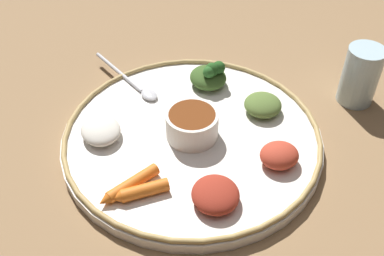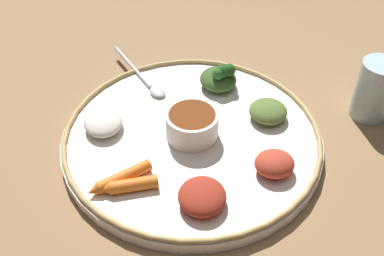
{
  "view_description": "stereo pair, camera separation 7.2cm",
  "coord_description": "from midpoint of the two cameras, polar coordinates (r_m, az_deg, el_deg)",
  "views": [
    {
      "loc": [
        -0.42,
        0.32,
        0.52
      ],
      "look_at": [
        0.0,
        0.0,
        0.03
      ],
      "focal_mm": 43.99,
      "sensor_mm": 36.0,
      "label": 1
    },
    {
      "loc": [
        -0.46,
        0.26,
        0.52
      ],
      "look_at": [
        0.0,
        0.0,
        0.03
      ],
      "focal_mm": 43.99,
      "sensor_mm": 36.0,
      "label": 2
    }
  ],
  "objects": [
    {
      "name": "drinking_glass",
      "position": [
        0.83,
        17.34,
        5.59
      ],
      "size": [
        0.06,
        0.06,
        0.1
      ],
      "color": "silver",
      "rests_on": "ground_plane"
    },
    {
      "name": "ground_plane",
      "position": [
        0.74,
        -2.77,
        -1.97
      ],
      "size": [
        2.4,
        2.4,
        0.0
      ],
      "primitive_type": "plane",
      "color": "olive"
    },
    {
      "name": "mound_beet",
      "position": [
        0.63,
        -0.42,
        -8.25
      ],
      "size": [
        0.09,
        0.09,
        0.03
      ],
      "primitive_type": "ellipsoid",
      "rotation": [
        0.0,
        0.0,
        2.58
      ],
      "color": "maroon",
      "rests_on": "platter"
    },
    {
      "name": "center_bowl",
      "position": [
        0.71,
        -2.88,
        0.36
      ],
      "size": [
        0.08,
        0.08,
        0.04
      ],
      "color": "silver",
      "rests_on": "platter"
    },
    {
      "name": "mound_berbere_red",
      "position": [
        0.68,
        7.59,
        -3.45
      ],
      "size": [
        0.07,
        0.07,
        0.03
      ],
      "primitive_type": "ellipsoid",
      "rotation": [
        0.0,
        0.0,
        1.19
      ],
      "color": "#B73D28",
      "rests_on": "platter"
    },
    {
      "name": "greens_pile",
      "position": [
        0.81,
        -0.43,
        6.24
      ],
      "size": [
        0.08,
        0.07,
        0.05
      ],
      "color": "#385623",
      "rests_on": "platter"
    },
    {
      "name": "carrot_outer",
      "position": [
        0.65,
        -9.47,
        -7.76
      ],
      "size": [
        0.04,
        0.08,
        0.02
      ],
      "color": "orange",
      "rests_on": "platter"
    },
    {
      "name": "spoon",
      "position": [
        0.83,
        -9.67,
        5.24
      ],
      "size": [
        0.18,
        0.03,
        0.01
      ],
      "color": "silver",
      "rests_on": "platter"
    },
    {
      "name": "platter_rim",
      "position": [
        0.73,
        -2.83,
        -0.83
      ],
      "size": [
        0.4,
        0.4,
        0.01
      ],
      "primitive_type": "torus",
      "color": "tan",
      "rests_on": "platter"
    },
    {
      "name": "mound_rice_white",
      "position": [
        0.74,
        -13.75,
        -0.37
      ],
      "size": [
        0.09,
        0.08,
        0.02
      ],
      "primitive_type": "ellipsoid",
      "rotation": [
        0.0,
        0.0,
        5.97
      ],
      "color": "silver",
      "rests_on": "platter"
    },
    {
      "name": "mound_collards",
      "position": [
        0.76,
        5.94,
        2.7
      ],
      "size": [
        0.09,
        0.09,
        0.03
      ],
      "primitive_type": "ellipsoid",
      "rotation": [
        0.0,
        0.0,
        2.26
      ],
      "color": "#567033",
      "rests_on": "platter"
    },
    {
      "name": "carrot_near_spoon",
      "position": [
        0.66,
        -10.74,
        -6.99
      ],
      "size": [
        0.02,
        0.1,
        0.02
      ],
      "color": "orange",
      "rests_on": "platter"
    },
    {
      "name": "platter",
      "position": [
        0.73,
        -2.8,
        -1.49
      ],
      "size": [
        0.4,
        0.4,
        0.02
      ],
      "primitive_type": "cylinder",
      "color": "white",
      "rests_on": "ground_plane"
    }
  ]
}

